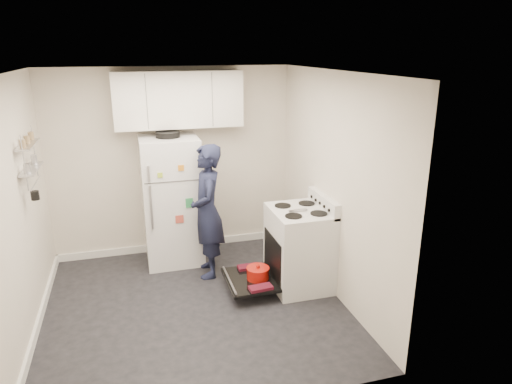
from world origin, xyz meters
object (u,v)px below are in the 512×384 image
object	(u,v)px
electric_range	(298,249)
person	(207,212)
refrigerator	(172,200)
open_oven_door	(253,277)

from	to	relation	value
electric_range	person	world-z (taller)	person
electric_range	refrigerator	size ratio (longest dim) A/B	0.64
electric_range	person	xyz separation A→B (m)	(-0.96, 0.58, 0.36)
open_oven_door	person	bearing A→B (deg)	124.85
open_oven_door	person	xyz separation A→B (m)	(-0.41, 0.59, 0.64)
open_oven_door	refrigerator	world-z (taller)	refrigerator
open_oven_door	refrigerator	distance (m)	1.51
electric_range	person	bearing A→B (deg)	149.04
open_oven_door	electric_range	bearing A→B (deg)	0.88
open_oven_door	person	world-z (taller)	person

